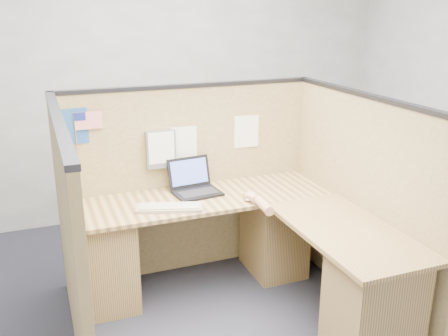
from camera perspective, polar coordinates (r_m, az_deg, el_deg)
name	(u,v)px	position (r m, az deg, el deg)	size (l,w,h in m)	color
floor	(237,332)	(3.53, 1.52, -18.22)	(5.00, 5.00, 0.00)	black
wall_back	(151,80)	(5.05, -8.33, 9.98)	(5.00, 5.00, 0.00)	gray
cubicle_partitions	(215,204)	(3.50, -1.06, -4.10)	(2.06, 1.83, 1.53)	olive
l_desk	(246,256)	(3.61, 2.55, -10.03)	(1.95, 1.75, 0.73)	brown
laptop	(195,184)	(3.83, -3.38, -1.83)	(0.36, 0.36, 0.25)	black
keyboard	(169,207)	(3.52, -6.25, -4.51)	(0.49, 0.29, 0.03)	gray
mouse	(251,198)	(3.66, 3.07, -3.44)	(0.10, 0.06, 0.04)	silver
hand_forearm	(260,202)	(3.54, 4.09, -3.92)	(0.10, 0.37, 0.08)	tan
blue_poster	(74,127)	(3.69, -16.76, 4.56)	(0.19, 0.00, 0.26)	#1F4B92
american_flag	(86,122)	(3.68, -15.54, 5.05)	(0.20, 0.01, 0.34)	olive
file_holder	(161,149)	(3.81, -7.24, 2.15)	(0.23, 0.05, 0.29)	slate
paper_left	(184,143)	(3.88, -4.59, 2.84)	(0.20, 0.00, 0.26)	white
paper_right	(246,132)	(4.04, 2.58, 4.19)	(0.21, 0.00, 0.26)	white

